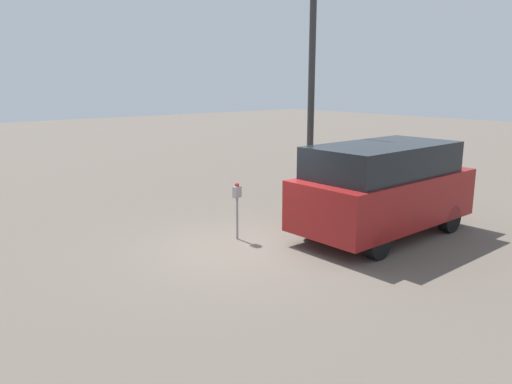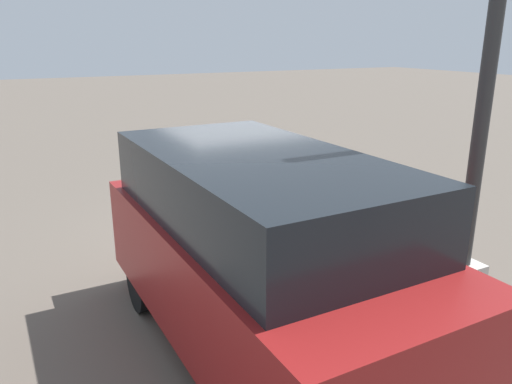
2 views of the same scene
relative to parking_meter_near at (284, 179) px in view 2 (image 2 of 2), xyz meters
The scene contains 4 objects.
ground_plane 1.21m from the parking_meter_near, 118.64° to the right, with size 80.00×80.00×0.00m, color #60564C.
parking_meter_near is the anchor object (origin of this frame).
lamp_post 3.49m from the parking_meter_near, 13.94° to the left, with size 0.44×0.44×6.45m.
parked_van 3.40m from the parking_meter_near, 35.01° to the right, with size 4.64×2.10×2.17m.
Camera 2 is at (7.35, -3.56, 3.25)m, focal length 35.00 mm.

